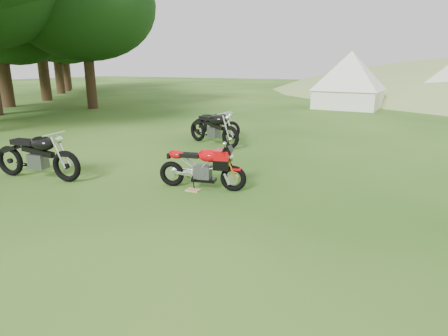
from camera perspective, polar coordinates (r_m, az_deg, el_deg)
The scene contains 8 objects.
ground at distance 6.11m, azimuth -0.01°, elevation -7.94°, with size 120.00×120.00×0.00m, color #17490F.
treeline at distance 30.23m, azimuth -21.95°, elevation 9.75°, with size 28.00×32.00×14.00m, color black, non-canonical shape.
sport_motorcycle at distance 7.49m, azimuth -3.41°, elevation 0.68°, with size 1.74×0.43×1.04m, color #BE060B, non-canonical shape.
plywood_board at distance 7.52m, azimuth -4.70°, elevation -3.34°, with size 0.27×0.22×0.02m, color tan.
vintage_moto_a at distance 9.07m, azimuth -26.69°, elevation 1.93°, with size 2.14×0.50×1.13m, color black, non-canonical shape.
vintage_moto_c at distance 11.70m, azimuth -1.64°, elevation 6.26°, with size 2.13×0.49×1.12m, color black, non-canonical shape.
vintage_moto_d at distance 13.03m, azimuth -1.27°, elevation 6.87°, with size 1.84×0.43×0.97m, color black, non-canonical shape.
tent_left at distance 23.14m, azimuth 18.59°, elevation 12.32°, with size 3.41×3.41×2.95m, color white, non-canonical shape.
Camera 1 is at (2.52, -5.01, 2.43)m, focal length 30.00 mm.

